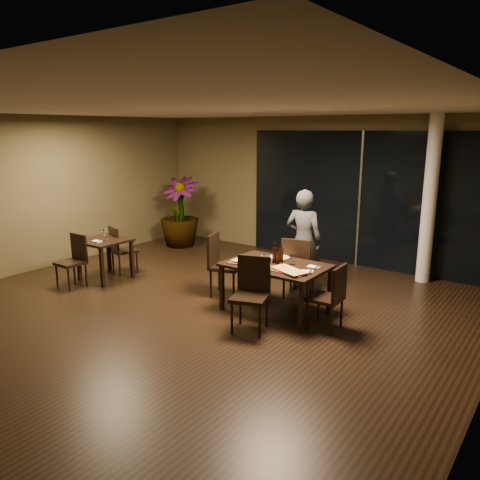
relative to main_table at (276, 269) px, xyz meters
name	(u,v)px	position (x,y,z in m)	size (l,w,h in m)	color
ground	(192,312)	(-1.00, -0.80, -0.68)	(8.00, 8.00, 0.00)	black
wall_back	(318,188)	(-1.00, 3.25, 0.82)	(8.00, 0.10, 3.00)	brown
wall_left	(35,194)	(-5.05, -0.80, 0.82)	(0.10, 8.00, 3.00)	brown
ceiling	(186,107)	(-1.00, -0.80, 2.34)	(8.00, 8.00, 0.04)	silver
window_panel	(360,200)	(0.00, 3.16, 0.67)	(5.00, 0.06, 2.70)	black
column	(429,200)	(1.40, 2.85, 0.82)	(0.24, 0.24, 3.00)	white
main_table	(276,269)	(0.00, 0.00, 0.00)	(1.50, 1.00, 0.75)	black
side_table	(105,246)	(-3.40, -0.50, -0.05)	(0.80, 0.80, 0.75)	black
chair_main_far	(298,265)	(0.00, 0.68, -0.10)	(0.57, 0.57, 1.03)	black
chair_main_near	(252,290)	(0.07, -0.73, -0.11)	(0.60, 0.60, 1.02)	black
chair_main_left	(221,261)	(-1.13, 0.09, -0.09)	(0.61, 0.61, 1.05)	black
chair_main_right	(331,294)	(0.97, -0.13, -0.15)	(0.45, 0.45, 0.93)	black
chair_side_far	(120,247)	(-3.46, -0.11, -0.16)	(0.54, 0.54, 0.92)	black
chair_side_near	(74,258)	(-3.52, -1.08, -0.16)	(0.43, 0.43, 0.93)	black
diner	(304,241)	(-0.15, 1.12, 0.20)	(0.59, 0.40, 1.76)	#2E3133
potted_plant	(179,212)	(-4.06, 2.19, 0.14)	(0.89, 0.89, 1.64)	#1A4818
pizza_board_left	(248,263)	(-0.36, -0.21, 0.08)	(0.59, 0.29, 0.01)	#402914
pizza_board_right	(289,272)	(0.36, -0.23, 0.08)	(0.54, 0.27, 0.01)	#4D2D18
oblong_pizza_left	(248,262)	(-0.36, -0.21, 0.10)	(0.46, 0.21, 0.02)	maroon
oblong_pizza_right	(289,271)	(0.36, -0.23, 0.10)	(0.52, 0.25, 0.02)	maroon
round_pizza	(279,258)	(-0.14, 0.32, 0.08)	(0.31, 0.31, 0.01)	#BE3A15
bottle_a	(275,253)	(-0.05, 0.05, 0.24)	(0.07, 0.07, 0.32)	black
bottle_b	(278,256)	(0.02, 0.03, 0.20)	(0.05, 0.05, 0.25)	black
bottle_c	(281,253)	(0.00, 0.15, 0.21)	(0.06, 0.06, 0.28)	black
tumbler_left	(264,258)	(-0.23, 0.03, 0.12)	(0.08, 0.08, 0.10)	white
tumbler_right	(292,261)	(0.20, 0.13, 0.12)	(0.08, 0.08, 0.09)	white
napkin_near	(307,271)	(0.56, -0.07, 0.08)	(0.18, 0.10, 0.01)	white
napkin_far	(314,267)	(0.54, 0.18, 0.08)	(0.18, 0.10, 0.01)	white
wine_glass_a	(105,233)	(-3.52, -0.38, 0.16)	(0.07, 0.07, 0.16)	white
wine_glass_b	(104,237)	(-3.30, -0.58, 0.16)	(0.07, 0.07, 0.17)	white
side_napkin	(97,241)	(-3.37, -0.68, 0.08)	(0.18, 0.11, 0.01)	white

